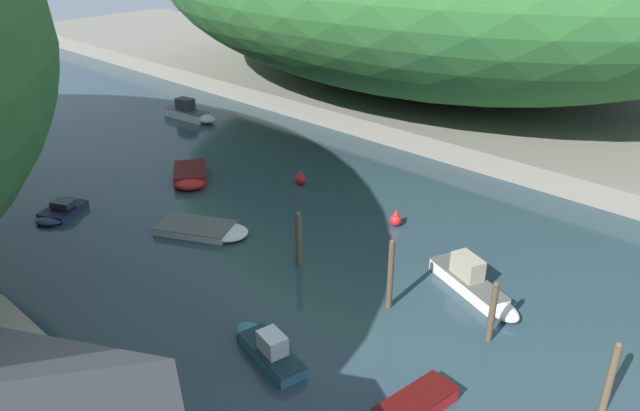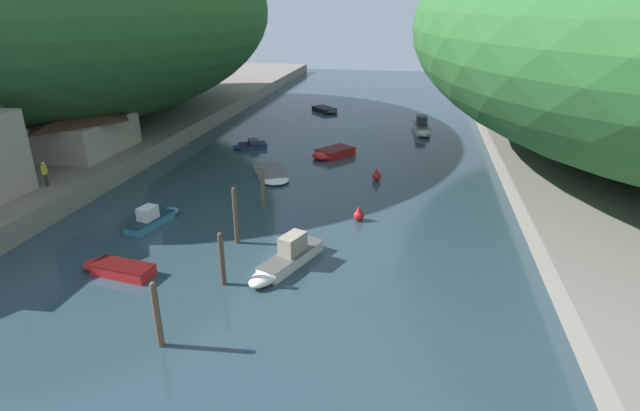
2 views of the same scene
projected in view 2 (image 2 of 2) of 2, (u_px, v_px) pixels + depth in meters
water_surface at (320, 169)px, 41.29m from camera, size 130.00×130.00×0.00m
left_bank at (48, 145)px, 45.46m from camera, size 22.00×120.00×1.50m
hillside_left at (74, 11)px, 49.11m from camera, size 36.78×51.49×20.99m
boathouse_shed at (82, 128)px, 40.10m from camera, size 6.06×8.30×3.74m
boat_navy_launch at (331, 153)px, 44.51m from camera, size 4.01×4.42×0.69m
boat_yellow_tender at (422, 128)px, 52.62m from camera, size 2.05×5.29×1.67m
boat_mid_channel at (249, 145)px, 47.27m from camera, size 3.56×2.88×0.79m
boat_far_right_bank at (326, 110)px, 62.43m from camera, size 4.02×4.21×0.54m
boat_open_rowboat at (272, 175)px, 39.43m from camera, size 4.23×5.51×0.42m
boat_far_upstream at (115, 268)px, 25.45m from camera, size 4.11×1.79×0.58m
boat_red_skiff at (154, 218)px, 31.07m from camera, size 2.02×4.34×1.32m
boat_cabin_cruiser at (286, 259)px, 25.91m from camera, size 3.16×5.65×1.62m
mooring_post_nearest at (157, 314)px, 19.63m from camera, size 0.28×0.28×2.97m
mooring_post_second at (222, 259)px, 24.02m from camera, size 0.27×0.27×2.82m
mooring_post_middle at (236, 215)px, 28.12m from camera, size 0.26×0.26×3.41m
mooring_post_fourth at (263, 186)px, 33.26m from camera, size 0.31×0.31×2.91m
channel_buoy_near at (377, 176)px, 38.63m from camera, size 0.66×0.66×1.00m
channel_buoy_far at (359, 215)px, 31.54m from camera, size 0.67×0.67×1.01m
person_on_quay at (45, 172)px, 32.86m from camera, size 0.31×0.42×1.69m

